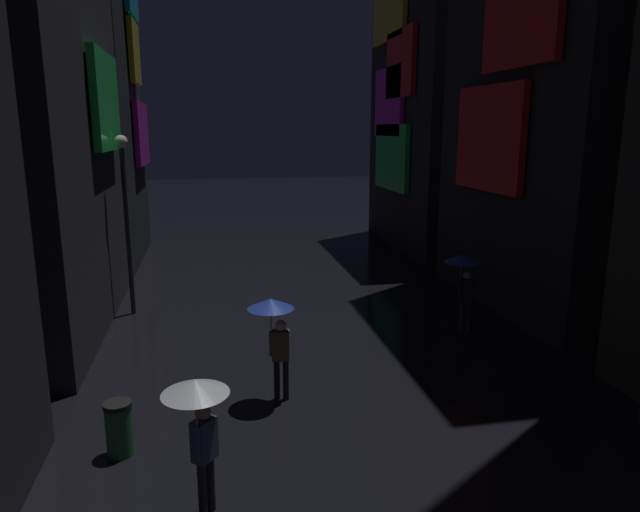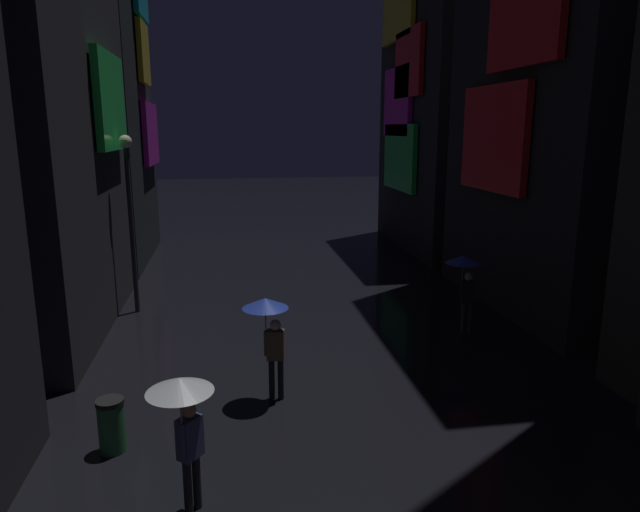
% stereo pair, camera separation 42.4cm
% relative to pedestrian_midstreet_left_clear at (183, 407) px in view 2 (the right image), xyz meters
% --- Properties ---
extents(building_left_far, '(4.25, 7.12, 14.40)m').
position_rel_pedestrian_midstreet_left_clear_xyz_m(building_left_far, '(-4.54, 16.91, 5.54)').
color(building_left_far, black).
rests_on(building_left_far, ground).
extents(building_right_mid, '(4.25, 7.92, 17.42)m').
position_rel_pedestrian_midstreet_left_clear_xyz_m(building_right_mid, '(10.41, 8.30, 7.04)').
color(building_right_mid, black).
rests_on(building_right_mid, ground).
extents(building_right_far, '(4.25, 8.13, 13.74)m').
position_rel_pedestrian_midstreet_left_clear_xyz_m(building_right_far, '(10.40, 17.41, 5.21)').
color(building_right_far, '#232328').
rests_on(building_right_far, ground).
extents(pedestrian_midstreet_left_clear, '(0.90, 0.90, 2.12)m').
position_rel_pedestrian_midstreet_left_clear_xyz_m(pedestrian_midstreet_left_clear, '(0.00, 0.00, 0.00)').
color(pedestrian_midstreet_left_clear, black).
rests_on(pedestrian_midstreet_left_clear, ground).
extents(pedestrian_far_right_blue, '(0.90, 0.90, 2.12)m').
position_rel_pedestrian_midstreet_left_clear_xyz_m(pedestrian_far_right_blue, '(6.66, 6.27, 0.00)').
color(pedestrian_far_right_blue, '#38332D').
rests_on(pedestrian_far_right_blue, ground).
extents(pedestrian_foreground_right_blue, '(0.90, 0.90, 2.12)m').
position_rel_pedestrian_midstreet_left_clear_xyz_m(pedestrian_foreground_right_blue, '(1.39, 3.35, 0.00)').
color(pedestrian_foreground_right_blue, black).
rests_on(pedestrian_foreground_right_blue, ground).
extents(streetlamp_left_far, '(0.36, 0.36, 5.13)m').
position_rel_pedestrian_midstreet_left_clear_xyz_m(streetlamp_left_far, '(-2.06, 9.59, 1.57)').
color(streetlamp_left_far, '#2D2D33').
rests_on(streetlamp_left_far, ground).
extents(trash_bin, '(0.46, 0.46, 0.93)m').
position_rel_pedestrian_midstreet_left_clear_xyz_m(trash_bin, '(-1.36, 1.92, -1.20)').
color(trash_bin, '#265933').
rests_on(trash_bin, ground).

